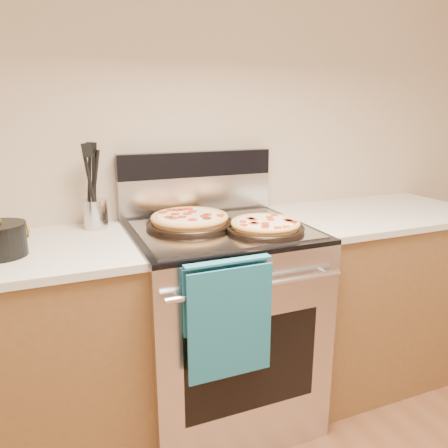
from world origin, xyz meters
name	(u,v)px	position (x,y,z in m)	size (l,w,h in m)	color
wall_back	(193,123)	(0.00, 2.00, 1.35)	(4.00, 4.00, 0.00)	tan
range_body	(220,326)	(0.00, 1.65, 0.45)	(0.76, 0.68, 0.90)	#B7B7BC
oven_window	(252,365)	(0.00, 1.31, 0.45)	(0.56, 0.01, 0.40)	black
cooktop	(220,230)	(0.00, 1.65, 0.91)	(0.76, 0.68, 0.02)	black
backsplash_lower	(197,195)	(0.00, 1.96, 1.01)	(0.76, 0.06, 0.18)	silver
backsplash_upper	(196,164)	(0.00, 1.96, 1.16)	(0.76, 0.06, 0.12)	black
oven_handle	(259,286)	(0.00, 1.27, 0.80)	(0.03, 0.03, 0.70)	silver
dish_towel	(228,317)	(-0.12, 1.27, 0.70)	(0.32, 0.05, 0.42)	navy
foil_sheet	(223,229)	(0.00, 1.62, 0.92)	(0.70, 0.55, 0.01)	gray
cabinet_left	(10,367)	(-0.88, 1.68, 0.44)	(1.00, 0.62, 0.88)	brown
cabinet_right	(369,296)	(0.88, 1.68, 0.44)	(1.00, 0.62, 0.88)	brown
countertop_right	(377,214)	(0.88, 1.68, 0.90)	(1.02, 0.64, 0.03)	#BBB4A7
pepperoni_pizza_back	(190,220)	(-0.11, 1.72, 0.95)	(0.37, 0.37, 0.05)	#B47E37
pepperoni_pizza_front	(265,226)	(0.15, 1.52, 0.95)	(0.32, 0.32, 0.04)	#B47E37
utensil_crock	(96,214)	(-0.49, 1.89, 0.97)	(0.10, 0.10, 0.13)	silver
saucepan	(0,241)	(-0.85, 1.64, 0.96)	(0.18, 0.18, 0.11)	black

